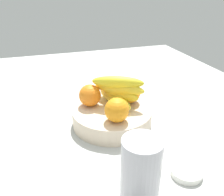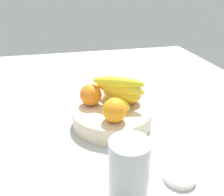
# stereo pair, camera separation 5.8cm
# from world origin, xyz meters

# --- Properties ---
(ground_plane) EXTENTS (1.80, 1.40, 0.03)m
(ground_plane) POSITION_xyz_m (0.00, 0.00, -0.01)
(ground_plane) COLOR #B5B8B4
(fruit_bowl) EXTENTS (0.26, 0.26, 0.06)m
(fruit_bowl) POSITION_xyz_m (-0.02, 0.01, 0.03)
(fruit_bowl) COLOR beige
(fruit_bowl) RESTS_ON ground_plane
(orange_front_left) EXTENTS (0.07, 0.07, 0.07)m
(orange_front_left) POSITION_xyz_m (-0.10, 0.02, 0.09)
(orange_front_left) COLOR orange
(orange_front_left) RESTS_ON fruit_bowl
(orange_front_right) EXTENTS (0.07, 0.07, 0.07)m
(orange_front_right) POSITION_xyz_m (0.01, -0.06, 0.09)
(orange_front_right) COLOR orange
(orange_front_right) RESTS_ON fruit_bowl
(orange_center) EXTENTS (0.07, 0.07, 0.07)m
(orange_center) POSITION_xyz_m (0.03, 0.07, 0.09)
(orange_center) COLOR orange
(orange_center) RESTS_ON fruit_bowl
(banana_bunch) EXTENTS (0.17, 0.17, 0.11)m
(banana_bunch) POSITION_xyz_m (0.00, -0.01, 0.11)
(banana_bunch) COLOR yellow
(banana_bunch) RESTS_ON fruit_bowl
(thermos_tumbler) EXTENTS (0.09, 0.09, 0.15)m
(thermos_tumbler) POSITION_xyz_m (-0.33, 0.04, 0.08)
(thermos_tumbler) COLOR #B6B5BD
(thermos_tumbler) RESTS_ON ground_plane
(jar_lid) EXTENTS (0.08, 0.08, 0.02)m
(jar_lid) POSITION_xyz_m (-0.31, -0.09, 0.01)
(jar_lid) COLOR white
(jar_lid) RESTS_ON ground_plane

